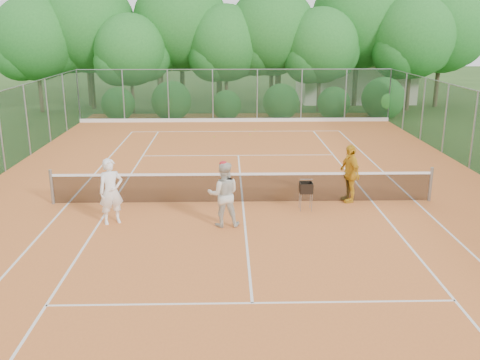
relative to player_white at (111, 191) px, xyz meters
name	(u,v)px	position (x,y,z in m)	size (l,w,h in m)	color
ground	(243,203)	(3.72, 1.74, -0.95)	(120.00, 120.00, 0.00)	#29481A
clay_court	(243,203)	(3.72, 1.74, -0.94)	(18.00, 36.00, 0.02)	orange
club_building	(354,81)	(12.72, 25.74, 0.55)	(8.00, 5.00, 3.00)	beige
tennis_net	(243,187)	(3.72, 1.74, -0.42)	(11.97, 0.10, 1.10)	gray
player_white	(111,191)	(0.00, 0.00, 0.00)	(0.68, 0.45, 1.86)	white
player_center_grp	(224,194)	(3.13, -0.28, -0.01)	(0.91, 0.72, 1.85)	beige
player_yellow	(350,173)	(7.07, 1.79, -0.02)	(1.07, 0.45, 1.83)	gold
ball_hopper	(306,188)	(5.60, 1.00, -0.26)	(0.37, 0.37, 0.85)	gray
stray_ball_a	(214,137)	(2.60, 12.10, -0.90)	(0.07, 0.07, 0.07)	gold
stray_ball_b	(255,130)	(4.74, 13.91, -0.90)	(0.07, 0.07, 0.07)	#BACE30
stray_ball_c	(250,134)	(4.41, 12.63, -0.90)	(0.07, 0.07, 0.07)	gold
court_markings	(243,202)	(3.72, 1.74, -0.93)	(11.03, 23.83, 0.01)	white
fence_back	(235,96)	(3.72, 16.74, 0.57)	(18.07, 0.07, 3.00)	#19381E
tropical_treeline	(255,31)	(5.15, 21.96, 4.16)	(32.10, 8.49, 15.03)	brown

